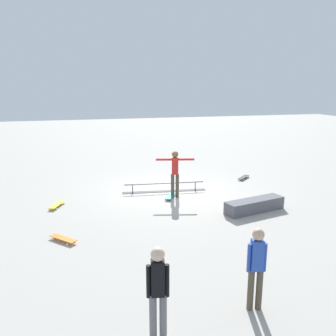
{
  "coord_description": "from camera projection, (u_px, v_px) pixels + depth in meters",
  "views": [
    {
      "loc": [
        3.46,
        11.95,
        3.79
      ],
      "look_at": [
        0.24,
        0.44,
        1.0
      ],
      "focal_mm": 37.54,
      "sensor_mm": 36.0,
      "label": 1
    }
  ],
  "objects": [
    {
      "name": "bystander_blue_shirt",
      "position": [
        256.0,
        265.0,
        5.94
      ],
      "size": [
        0.34,
        0.21,
        1.5
      ],
      "rotation": [
        0.0,
        0.0,
        2.94
      ],
      "color": "brown",
      "rests_on": "ground_plane"
    },
    {
      "name": "loose_skateboard_black",
      "position": [
        244.0,
        177.0,
        14.7
      ],
      "size": [
        0.73,
        0.68,
        0.09
      ],
      "rotation": [
        0.0,
        0.0,
        3.87
      ],
      "color": "black",
      "rests_on": "ground_plane"
    },
    {
      "name": "grind_rail",
      "position": [
        164.0,
        188.0,
        12.93
      ],
      "size": [
        3.09,
        0.59,
        0.34
      ],
      "rotation": [
        0.0,
        0.0,
        -0.12
      ],
      "color": "black",
      "rests_on": "ground_plane"
    },
    {
      "name": "loose_skateboard_orange",
      "position": [
        63.0,
        238.0,
        8.78
      ],
      "size": [
        0.68,
        0.73,
        0.09
      ],
      "rotation": [
        0.0,
        0.0,
        5.45
      ],
      "color": "orange",
      "rests_on": "ground_plane"
    },
    {
      "name": "skateboard_main",
      "position": [
        170.0,
        196.0,
        12.19
      ],
      "size": [
        0.55,
        0.8,
        0.09
      ],
      "rotation": [
        0.0,
        0.0,
        4.22
      ],
      "color": "teal",
      "rests_on": "ground_plane"
    },
    {
      "name": "bystander_black_shirt",
      "position": [
        158.0,
        289.0,
        5.19
      ],
      "size": [
        0.35,
        0.21,
        1.53
      ],
      "rotation": [
        0.0,
        0.0,
        6.1
      ],
      "color": "slate",
      "rests_on": "ground_plane"
    },
    {
      "name": "skater_main",
      "position": [
        175.0,
        171.0,
        12.09
      ],
      "size": [
        1.3,
        0.39,
        1.64
      ],
      "rotation": [
        0.0,
        0.0,
        2.9
      ],
      "color": "brown",
      "rests_on": "ground_plane"
    },
    {
      "name": "ground_plane",
      "position": [
        171.0,
        191.0,
        12.97
      ],
      "size": [
        60.0,
        60.0,
        0.0
      ],
      "primitive_type": "plane",
      "color": "#ADA89E"
    },
    {
      "name": "loose_skateboard_yellow",
      "position": [
        57.0,
        205.0,
        11.28
      ],
      "size": [
        0.51,
        0.81,
        0.09
      ],
      "rotation": [
        0.0,
        0.0,
        4.29
      ],
      "color": "yellow",
      "rests_on": "ground_plane"
    },
    {
      "name": "skate_ledge",
      "position": [
        254.0,
        205.0,
        10.86
      ],
      "size": [
        2.06,
        0.91,
        0.39
      ],
      "primitive_type": "cube",
      "rotation": [
        0.0,
        0.0,
        0.22
      ],
      "color": "#595960",
      "rests_on": "ground_plane"
    }
  ]
}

